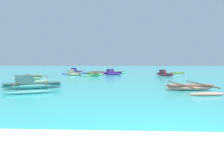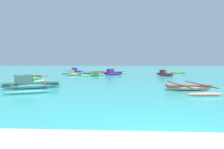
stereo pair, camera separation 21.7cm
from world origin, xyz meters
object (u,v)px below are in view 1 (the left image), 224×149
(moored_boat_9, at_px, (112,73))
(moored_boat_2, at_px, (116,72))
(moored_boat_5, at_px, (98,73))
(moored_boat_4, at_px, (75,72))
(moored_boat_0, at_px, (73,73))
(moored_boat_3, at_px, (164,74))
(moored_boat_1, at_px, (30,78))
(moored_boat_7, at_px, (32,84))
(moored_boat_10, at_px, (190,87))
(moored_boat_6, at_px, (94,74))
(moored_boat_8, at_px, (178,73))

(moored_boat_9, bearing_deg, moored_boat_2, 53.93)
(moored_boat_9, bearing_deg, moored_boat_5, 103.44)
(moored_boat_5, bearing_deg, moored_boat_9, -90.36)
(moored_boat_4, bearing_deg, moored_boat_5, 48.44)
(moored_boat_0, relative_size, moored_boat_9, 0.81)
(moored_boat_4, distance_m, moored_boat_9, 6.63)
(moored_boat_4, bearing_deg, moored_boat_9, 23.78)
(moored_boat_3, height_order, moored_boat_9, moored_boat_9)
(moored_boat_1, relative_size, moored_boat_3, 1.65)
(moored_boat_7, bearing_deg, moored_boat_10, -23.28)
(moored_boat_5, bearing_deg, moored_boat_1, -160.31)
(moored_boat_4, xyz_separation_m, moored_boat_10, (11.84, -16.94, -0.12))
(moored_boat_2, distance_m, moored_boat_10, 19.82)
(moored_boat_9, xyz_separation_m, moored_boat_10, (5.65, -14.58, -0.12))
(moored_boat_5, bearing_deg, moored_boat_0, -174.46)
(moored_boat_6, distance_m, moored_boat_9, 3.26)
(moored_boat_4, distance_m, moored_boat_5, 3.72)
(moored_boat_3, bearing_deg, moored_boat_1, -99.50)
(moored_boat_4, bearing_deg, moored_boat_6, -5.64)
(moored_boat_6, distance_m, moored_boat_8, 14.61)
(moored_boat_2, xyz_separation_m, moored_boat_7, (-5.46, -18.92, 0.16))
(moored_boat_5, distance_m, moored_boat_6, 4.72)
(moored_boat_7, bearing_deg, moored_boat_2, 51.75)
(moored_boat_2, bearing_deg, moored_boat_4, 130.73)
(moored_boat_1, height_order, moored_boat_2, moored_boat_1)
(moored_boat_2, relative_size, moored_boat_5, 1.19)
(moored_boat_8, xyz_separation_m, moored_boat_10, (-5.25, -18.33, 0.04))
(moored_boat_1, distance_m, moored_boat_3, 16.91)
(moored_boat_5, xyz_separation_m, moored_boat_9, (2.48, -2.60, 0.12))
(moored_boat_2, relative_size, moored_boat_3, 1.40)
(moored_boat_4, height_order, moored_boat_8, moored_boat_4)
(moored_boat_2, bearing_deg, moored_boat_5, 145.87)
(moored_boat_10, bearing_deg, moored_boat_2, 100.62)
(moored_boat_2, relative_size, moored_boat_8, 1.54)
(moored_boat_4, height_order, moored_boat_6, moored_boat_4)
(moored_boat_1, height_order, moored_boat_9, moored_boat_9)
(moored_boat_8, bearing_deg, moored_boat_4, -171.84)
(moored_boat_1, relative_size, moored_boat_8, 1.82)
(moored_boat_10, bearing_deg, moored_boat_0, 125.28)
(moored_boat_3, relative_size, moored_boat_8, 1.10)
(moored_boat_6, height_order, moored_boat_8, moored_boat_6)
(moored_boat_6, height_order, moored_boat_7, moored_boat_7)
(moored_boat_7, relative_size, moored_boat_8, 2.03)
(moored_boat_0, distance_m, moored_boat_6, 3.31)
(moored_boat_3, relative_size, moored_boat_9, 0.89)
(moored_boat_6, bearing_deg, moored_boat_0, -167.05)
(moored_boat_5, height_order, moored_boat_9, moored_boat_9)
(moored_boat_1, xyz_separation_m, moored_boat_10, (13.72, -5.88, -0.05))
(moored_boat_1, bearing_deg, moored_boat_8, -22.16)
(moored_boat_2, xyz_separation_m, moored_boat_10, (5.18, -19.13, 0.05))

